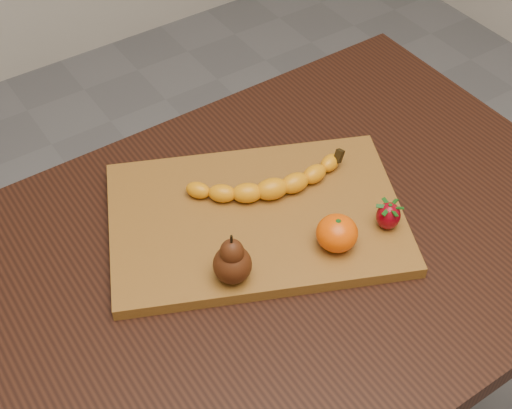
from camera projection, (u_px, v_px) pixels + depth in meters
table at (284, 278)px, 1.16m from camera, size 1.00×0.70×0.76m
cutting_board at (256, 218)px, 1.11m from camera, size 0.53×0.46×0.02m
banana at (272, 189)px, 1.11m from camera, size 0.23×0.12×0.03m
pear at (232, 257)px, 0.98m from camera, size 0.06×0.06×0.09m
mandarin at (337, 233)px, 1.04m from camera, size 0.08×0.08×0.05m
strawberry at (388, 215)px, 1.07m from camera, size 0.05×0.05×0.05m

